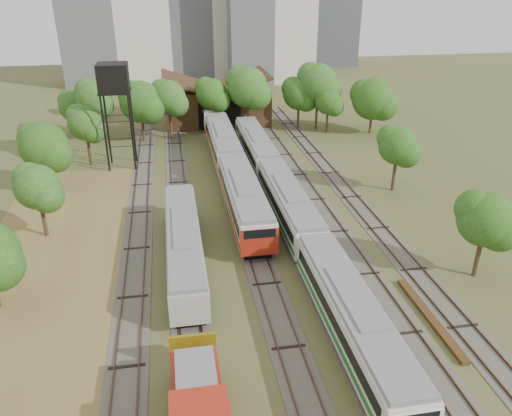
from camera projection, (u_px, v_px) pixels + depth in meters
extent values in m
plane|color=#475123|center=(334.00, 380.00, 29.08)|extent=(240.00, 240.00, 0.00)
cube|color=brown|center=(39.00, 328.00, 33.39)|extent=(14.00, 60.00, 0.04)
cube|color=#4C473D|center=(140.00, 213.00, 49.48)|extent=(2.60, 80.00, 0.06)
cube|color=#472D1E|center=(132.00, 212.00, 49.33)|extent=(0.08, 80.00, 0.14)
cube|color=#472D1E|center=(147.00, 211.00, 49.55)|extent=(0.08, 80.00, 0.14)
cube|color=#4C473D|center=(180.00, 210.00, 50.10)|extent=(2.60, 80.00, 0.06)
cube|color=#472D1E|center=(173.00, 209.00, 49.95)|extent=(0.08, 80.00, 0.14)
cube|color=#472D1E|center=(188.00, 208.00, 50.18)|extent=(0.08, 80.00, 0.14)
cube|color=#4C473D|center=(239.00, 205.00, 51.04)|extent=(2.60, 80.00, 0.06)
cube|color=#472D1E|center=(233.00, 205.00, 50.89)|extent=(0.08, 80.00, 0.14)
cube|color=#472D1E|center=(246.00, 204.00, 51.11)|extent=(0.08, 80.00, 0.14)
cube|color=#4C473D|center=(278.00, 202.00, 51.67)|extent=(2.60, 80.00, 0.06)
cube|color=#472D1E|center=(271.00, 202.00, 51.52)|extent=(0.08, 80.00, 0.14)
cube|color=#472D1E|center=(284.00, 201.00, 51.74)|extent=(0.08, 80.00, 0.14)
cube|color=#4C473D|center=(315.00, 200.00, 52.29)|extent=(2.60, 80.00, 0.06)
cube|color=#472D1E|center=(308.00, 199.00, 52.14)|extent=(0.08, 80.00, 0.14)
cube|color=#472D1E|center=(322.00, 198.00, 52.36)|extent=(0.08, 80.00, 0.14)
cube|color=#4C473D|center=(351.00, 197.00, 52.91)|extent=(2.60, 80.00, 0.06)
cube|color=#472D1E|center=(345.00, 197.00, 52.76)|extent=(0.08, 80.00, 0.14)
cube|color=#472D1E|center=(358.00, 196.00, 52.99)|extent=(0.08, 80.00, 0.14)
cube|color=black|center=(244.00, 215.00, 48.16)|extent=(2.32, 15.64, 0.84)
cube|color=silver|center=(244.00, 198.00, 47.42)|extent=(3.06, 17.00, 2.64)
cube|color=black|center=(244.00, 195.00, 47.29)|extent=(3.12, 15.64, 0.90)
cube|color=slate|center=(244.00, 184.00, 46.78)|extent=(2.81, 16.66, 0.38)
cube|color=#9D2111|center=(244.00, 205.00, 47.73)|extent=(3.12, 16.66, 0.47)
cube|color=#9D2111|center=(260.00, 242.00, 39.94)|extent=(3.10, 0.25, 2.37)
cube|color=black|center=(223.00, 156.00, 63.76)|extent=(2.32, 15.64, 0.84)
cube|color=silver|center=(223.00, 143.00, 63.02)|extent=(3.06, 17.00, 2.64)
cube|color=black|center=(223.00, 140.00, 62.89)|extent=(3.12, 15.64, 0.90)
cube|color=slate|center=(223.00, 131.00, 62.38)|extent=(2.81, 16.66, 0.38)
cube|color=#9D2111|center=(223.00, 148.00, 63.34)|extent=(3.12, 16.66, 0.47)
cube|color=black|center=(350.00, 337.00, 31.94)|extent=(2.12, 15.64, 0.77)
cube|color=silver|center=(352.00, 317.00, 31.26)|extent=(2.79, 17.00, 2.41)
cube|color=black|center=(352.00, 314.00, 31.14)|extent=(2.85, 15.64, 0.82)
cube|color=slate|center=(354.00, 299.00, 30.67)|extent=(2.57, 16.66, 0.35)
cube|color=#1B6E27|center=(351.00, 326.00, 31.55)|extent=(2.85, 16.66, 0.43)
cube|color=black|center=(288.00, 218.00, 47.54)|extent=(2.12, 15.64, 0.77)
cube|color=silver|center=(288.00, 203.00, 46.86)|extent=(2.79, 17.00, 2.41)
cube|color=black|center=(288.00, 200.00, 46.74)|extent=(2.85, 15.64, 0.82)
cube|color=slate|center=(288.00, 190.00, 46.28)|extent=(2.57, 16.66, 0.35)
cube|color=#1B6E27|center=(288.00, 210.00, 47.15)|extent=(2.85, 16.66, 0.43)
cube|color=black|center=(256.00, 158.00, 63.14)|extent=(2.12, 15.64, 0.77)
cube|color=silver|center=(256.00, 146.00, 62.46)|extent=(2.79, 17.00, 2.41)
cube|color=black|center=(256.00, 144.00, 62.34)|extent=(2.85, 15.64, 0.82)
cube|color=slate|center=(256.00, 135.00, 61.88)|extent=(2.57, 16.66, 0.35)
cube|color=#1B6E27|center=(256.00, 151.00, 62.75)|extent=(2.85, 16.66, 0.43)
cube|color=black|center=(210.00, 119.00, 80.26)|extent=(2.22, 14.72, 0.81)
cube|color=silver|center=(210.00, 108.00, 79.55)|extent=(2.93, 16.00, 2.53)
cube|color=black|center=(210.00, 106.00, 79.42)|extent=(2.99, 14.72, 0.86)
cube|color=slate|center=(209.00, 99.00, 78.94)|extent=(2.70, 15.68, 0.36)
cube|color=#1B6E27|center=(210.00, 113.00, 79.85)|extent=(2.99, 15.68, 0.45)
cube|color=silver|center=(215.00, 122.00, 72.52)|extent=(2.97, 0.25, 2.27)
cube|color=black|center=(199.00, 415.00, 26.23)|extent=(2.24, 7.20, 0.92)
cube|color=#9D2111|center=(196.00, 386.00, 26.42)|extent=(2.55, 4.40, 1.53)
cube|color=gold|center=(193.00, 347.00, 29.25)|extent=(2.75, 0.20, 1.84)
cube|color=slate|center=(196.00, 373.00, 24.99)|extent=(2.04, 3.60, 0.20)
cube|color=black|center=(185.00, 260.00, 40.64)|extent=(2.03, 16.56, 0.74)
cube|color=gray|center=(184.00, 244.00, 40.00)|extent=(2.68, 18.00, 2.31)
cube|color=black|center=(184.00, 240.00, 39.88)|extent=(2.74, 16.56, 0.78)
cube|color=slate|center=(183.00, 229.00, 39.43)|extent=(2.46, 17.64, 0.33)
cylinder|color=black|center=(105.00, 135.00, 58.05)|extent=(0.23, 0.23, 9.08)
cylinder|color=black|center=(132.00, 133.00, 58.53)|extent=(0.23, 0.23, 9.08)
cylinder|color=black|center=(107.00, 127.00, 60.78)|extent=(0.23, 0.23, 9.08)
cylinder|color=black|center=(133.00, 126.00, 61.26)|extent=(0.23, 0.23, 9.08)
cube|color=black|center=(115.00, 91.00, 57.68)|extent=(3.57, 3.57, 0.20)
cube|color=black|center=(113.00, 77.00, 56.99)|extent=(3.40, 3.40, 3.06)
cube|color=#513417|center=(430.00, 318.00, 34.16)|extent=(0.57, 9.11, 0.30)
cube|color=#332012|center=(216.00, 104.00, 79.46)|extent=(16.00, 11.00, 5.50)
cube|color=#332012|center=(190.00, 83.00, 77.41)|extent=(8.45, 11.55, 2.96)
cube|color=#332012|center=(240.00, 82.00, 78.66)|extent=(8.45, 11.55, 2.96)
cube|color=black|center=(220.00, 116.00, 74.83)|extent=(6.40, 0.15, 4.12)
cylinder|color=#382616|center=(43.00, 217.00, 44.40)|extent=(0.36, 0.36, 3.75)
sphere|color=#214512|center=(37.00, 187.00, 43.17)|extent=(3.96, 3.96, 3.96)
cylinder|color=#382616|center=(49.00, 174.00, 53.55)|extent=(0.36, 0.36, 4.03)
sphere|color=#214512|center=(44.00, 146.00, 52.23)|extent=(5.10, 5.10, 5.10)
cylinder|color=#382616|center=(89.00, 149.00, 61.09)|extent=(0.36, 0.36, 4.18)
sphere|color=#214512|center=(85.00, 123.00, 59.72)|extent=(4.20, 4.20, 4.20)
cylinder|color=#382616|center=(79.00, 124.00, 72.81)|extent=(0.36, 0.36, 3.39)
sphere|color=#214512|center=(76.00, 106.00, 71.70)|extent=(4.88, 4.88, 4.88)
cylinder|color=#382616|center=(100.00, 107.00, 81.98)|extent=(0.36, 0.36, 3.35)
sphere|color=#214512|center=(97.00, 91.00, 80.88)|extent=(4.05, 4.05, 4.05)
cylinder|color=#382616|center=(97.00, 125.00, 69.27)|extent=(0.36, 0.36, 4.92)
sphere|color=#214512|center=(93.00, 98.00, 67.65)|extent=(4.67, 4.67, 4.67)
cylinder|color=#382616|center=(143.00, 126.00, 69.83)|extent=(0.36, 0.36, 4.41)
sphere|color=#214512|center=(140.00, 102.00, 68.38)|extent=(5.71, 5.71, 5.71)
cylinder|color=#382616|center=(170.00, 123.00, 71.01)|extent=(0.36, 0.36, 4.63)
sphere|color=#214512|center=(169.00, 97.00, 69.48)|extent=(4.77, 4.77, 4.77)
cylinder|color=#382616|center=(213.00, 118.00, 73.66)|extent=(0.36, 0.36, 4.49)
sphere|color=#214512|center=(212.00, 94.00, 72.18)|extent=(4.56, 4.56, 4.56)
cylinder|color=#382616|center=(248.00, 115.00, 73.69)|extent=(0.36, 0.36, 5.26)
sphere|color=#214512|center=(247.00, 87.00, 71.96)|extent=(5.89, 5.89, 5.89)
cylinder|color=#382616|center=(298.00, 115.00, 76.01)|extent=(0.36, 0.36, 4.12)
sphere|color=#214512|center=(299.00, 94.00, 74.66)|extent=(4.85, 4.85, 4.85)
cylinder|color=#382616|center=(317.00, 111.00, 75.31)|extent=(0.36, 0.36, 5.41)
sphere|color=#214512|center=(318.00, 83.00, 73.54)|extent=(5.76, 5.76, 5.76)
cylinder|color=#382616|center=(371.00, 120.00, 73.44)|extent=(0.36, 0.36, 4.01)
sphere|color=#214512|center=(373.00, 99.00, 72.13)|extent=(6.04, 6.04, 6.04)
cylinder|color=#382616|center=(478.00, 254.00, 38.39)|extent=(0.36, 0.36, 3.87)
sphere|color=#214512|center=(486.00, 219.00, 37.12)|extent=(4.21, 4.21, 4.21)
cylinder|color=#382616|center=(394.00, 173.00, 53.86)|extent=(0.36, 0.36, 4.01)
sphere|color=#214512|center=(398.00, 146.00, 52.54)|extent=(4.06, 4.06, 4.06)
cylinder|color=#382616|center=(327.00, 121.00, 73.65)|extent=(0.36, 0.36, 3.71)
sphere|color=#214512|center=(328.00, 101.00, 72.43)|extent=(3.80, 3.80, 3.80)
cube|color=#45484E|center=(331.00, 7.00, 126.49)|extent=(12.00, 12.00, 28.00)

